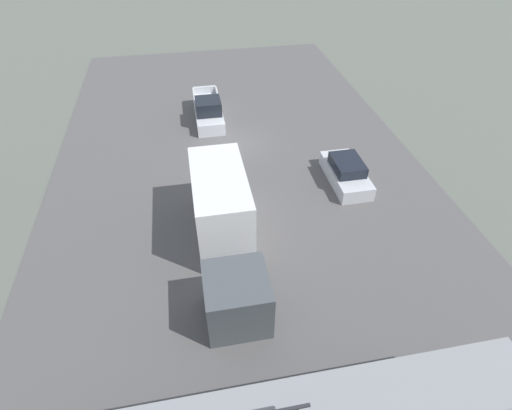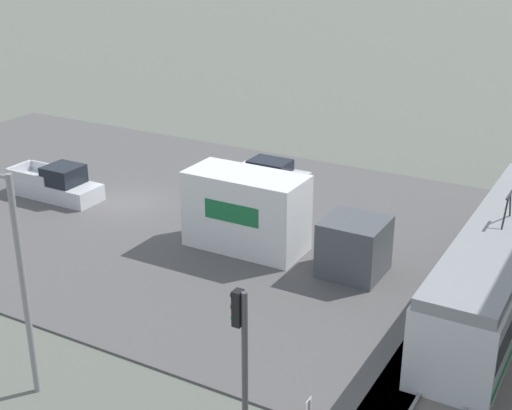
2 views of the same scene
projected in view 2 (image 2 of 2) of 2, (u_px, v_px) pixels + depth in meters
ground_plane at (128, 204)px, 37.56m from camera, size 320.00×320.00×0.00m
road_surface at (128, 203)px, 37.54m from camera, size 22.69×36.78×0.08m
rail_bed at (501, 289)px, 28.79m from camera, size 53.88×4.40×0.22m
light_rail_tram at (500, 264)px, 27.19m from camera, size 14.63×2.79×4.47m
box_truck at (271, 219)px, 31.24m from camera, size 2.54×9.14×3.52m
pickup_truck at (56, 185)px, 37.99m from camera, size 1.90×5.32×1.86m
sedan_car_0 at (270, 175)px, 39.74m from camera, size 1.88×4.25×1.47m
traffic_light_pole at (242, 364)px, 17.62m from camera, size 0.28×0.47×5.71m
street_lamp_near_crossing at (16, 269)px, 21.15m from camera, size 0.36×1.95×7.29m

